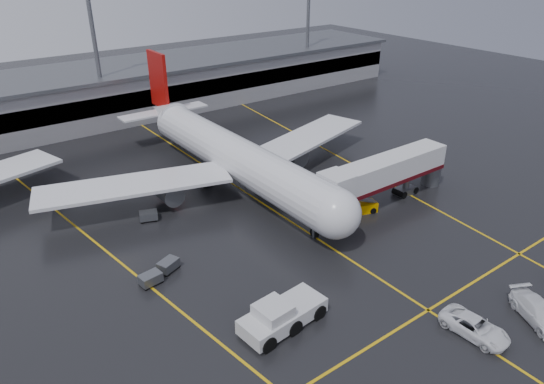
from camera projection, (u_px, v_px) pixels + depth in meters
ground at (276, 212)px, 58.65m from camera, size 220.00×220.00×0.00m
apron_line_centre at (276, 212)px, 58.65m from camera, size 0.25×90.00×0.02m
apron_line_stop at (428, 310)px, 42.84m from camera, size 60.00×0.25×0.02m
apron_line_left at (78, 228)px, 55.18m from camera, size 9.99×69.35×0.02m
apron_line_right at (331, 152)px, 75.42m from camera, size 7.57×69.64×0.02m
terminal at (119, 90)px, 91.17m from camera, size 122.00×19.00×8.60m
light_mast_mid at (94, 41)px, 79.70m from camera, size 3.00×1.20×25.45m
light_mast_right at (308, 18)px, 103.66m from camera, size 3.00×1.20×25.45m
main_airliner at (230, 154)px, 63.74m from camera, size 48.80×45.60×14.10m
jet_bridge at (386, 174)px, 58.90m from camera, size 19.90×3.40×6.05m
pushback_tractor at (281, 316)px, 40.59m from camera, size 7.83×3.87×2.71m
belt_loader at (360, 207)px, 58.30m from camera, size 4.20×2.74×2.46m
service_van_a at (475, 327)px, 39.86m from camera, size 2.90×5.70×1.54m
service_van_b at (539, 312)px, 41.32m from camera, size 4.75×6.31×1.70m
baggage_cart_a at (168, 265)px, 47.83m from camera, size 2.35×1.98×1.12m
baggage_cart_b at (151, 279)px, 45.88m from camera, size 2.16×1.56×1.12m
baggage_cart_c at (149, 216)px, 56.53m from camera, size 2.32×1.90×1.12m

